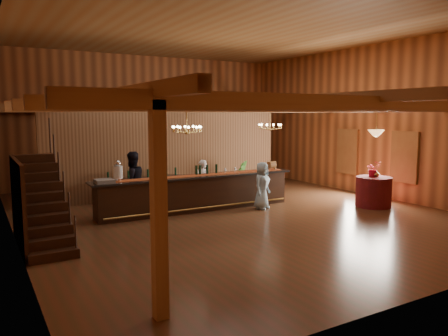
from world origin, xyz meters
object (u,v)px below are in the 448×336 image
beverage_dispenser (118,171)px  floor_plant (239,177)px  pendant_lamp (376,133)px  guest (262,186)px  raffle_drum (272,165)px  backbar_shelf (143,189)px  staff_second (132,182)px  chandelier_right (270,126)px  bartender (202,182)px  round_table (373,192)px  chandelier_left (187,129)px  tasting_bar (197,193)px

beverage_dispenser → floor_plant: 5.46m
beverage_dispenser → pendant_lamp: bearing=-17.8°
guest → floor_plant: 2.74m
raffle_drum → backbar_shelf: 4.54m
guest → backbar_shelf: bearing=102.4°
guest → beverage_dispenser: bearing=139.6°
beverage_dispenser → staff_second: (0.63, 0.72, -0.45)m
staff_second → floor_plant: bearing=179.0°
chandelier_right → staff_second: size_ratio=0.43×
raffle_drum → chandelier_right: chandelier_right is taller
pendant_lamp → staff_second: 7.87m
raffle_drum → guest: guest is taller
beverage_dispenser → pendant_lamp: 8.13m
bartender → floor_plant: bartender is taller
beverage_dispenser → backbar_shelf: bearing=55.9°
guest → pendant_lamp: bearing=-53.3°
chandelier_right → bartender: bearing=-178.9°
round_table → pendant_lamp: pendant_lamp is taller
chandelier_right → staff_second: chandelier_right is taller
bartender → guest: 2.03m
round_table → chandelier_left: (-6.09, 1.25, 2.11)m
round_table → pendant_lamp: bearing=-90.0°
staff_second → guest: (3.71, -1.64, -0.18)m
beverage_dispenser → round_table: bearing=-17.8°
chandelier_right → beverage_dispenser: bearing=-173.9°
guest → bartender: bearing=104.4°
tasting_bar → guest: 2.07m
beverage_dispenser → chandelier_left: (1.59, -1.22, 1.21)m
backbar_shelf → staff_second: staff_second is taller
beverage_dispenser → round_table: 8.12m
round_table → pendant_lamp: 1.91m
pendant_lamp → floor_plant: pendant_lamp is taller
guest → floor_plant: size_ratio=1.18×
bartender → staff_second: 2.35m
bartender → guest: bearing=131.8°
round_table → guest: 3.69m
round_table → staff_second: size_ratio=0.60×
chandelier_left → floor_plant: size_ratio=0.63×
pendant_lamp → guest: 4.03m
round_table → staff_second: 7.75m
staff_second → beverage_dispenser: bearing=35.1°
pendant_lamp → floor_plant: (-2.55, 4.17, -1.76)m
bartender → tasting_bar: bearing=51.1°
beverage_dispenser → guest: (4.35, -0.92, -0.64)m
backbar_shelf → chandelier_left: 4.16m
chandelier_right → floor_plant: chandelier_right is taller
chandelier_right → bartender: 3.32m
chandelier_left → guest: chandelier_left is taller
backbar_shelf → floor_plant: bearing=-14.2°
floor_plant → tasting_bar: bearing=-146.2°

